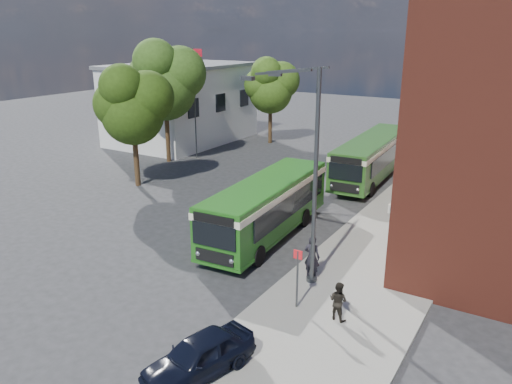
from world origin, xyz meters
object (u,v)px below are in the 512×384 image
Objects in this scene: parked_car at (199,356)px; street_lamp at (307,175)px; bus_rear at (373,154)px; bus_front at (267,204)px.

street_lamp is at bearing 105.04° from parked_car.
bus_rear is 3.26× the size of parked_car.
street_lamp is at bearing -42.02° from bus_front.
bus_rear is at bearing 111.74° from parked_car.
bus_rear reaches higher than parked_car.
street_lamp is 0.74× the size of bus_rear.
street_lamp is 17.22m from bus_rear.
bus_rear is 24.18m from parked_car.
bus_front is at bearing -94.74° from bus_rear.
street_lamp reaches higher than bus_rear.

